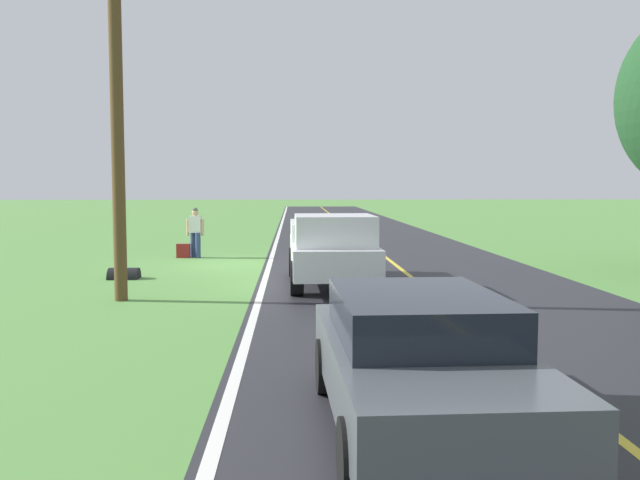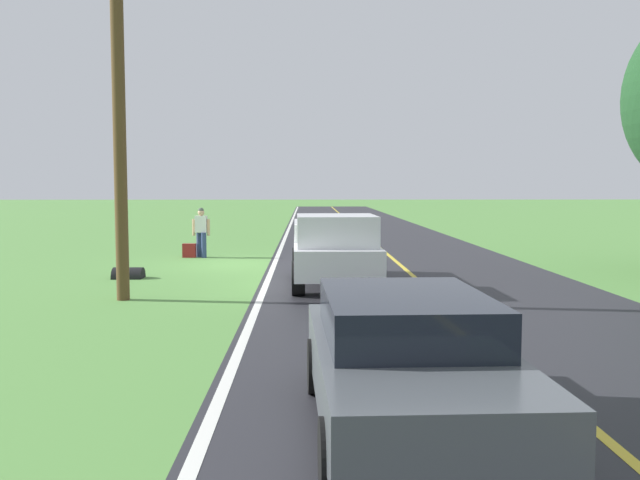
# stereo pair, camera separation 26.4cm
# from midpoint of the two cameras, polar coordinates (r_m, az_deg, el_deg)

# --- Properties ---
(ground_plane) EXTENTS (200.00, 200.00, 0.00)m
(ground_plane) POSITION_cam_midpoint_polar(r_m,az_deg,el_deg) (22.02, -7.45, -2.02)
(ground_plane) COLOR #568E42
(road_surface) EXTENTS (8.37, 120.00, 0.00)m
(road_surface) POSITION_cam_midpoint_polar(r_m,az_deg,el_deg) (22.14, 5.84, -1.96)
(road_surface) COLOR #28282D
(road_surface) RESTS_ON ground
(lane_edge_line) EXTENTS (0.16, 117.60, 0.00)m
(lane_edge_line) POSITION_cam_midpoint_polar(r_m,az_deg,el_deg) (21.94, -4.58, -2.01)
(lane_edge_line) COLOR silver
(lane_edge_line) RESTS_ON ground
(lane_centre_line) EXTENTS (0.14, 117.60, 0.00)m
(lane_centre_line) POSITION_cam_midpoint_polar(r_m,az_deg,el_deg) (22.14, 5.84, -1.96)
(lane_centre_line) COLOR gold
(lane_centre_line) RESTS_ON ground
(hitchhiker_walking) EXTENTS (0.62, 0.52, 1.75)m
(hitchhiker_walking) POSITION_cam_midpoint_polar(r_m,az_deg,el_deg) (24.18, -10.68, 0.86)
(hitchhiker_walking) COLOR navy
(hitchhiker_walking) RESTS_ON ground
(suitcase_carried) EXTENTS (0.47, 0.23, 0.49)m
(suitcase_carried) POSITION_cam_midpoint_polar(r_m,az_deg,el_deg) (24.24, -11.67, -0.89)
(suitcase_carried) COLOR maroon
(suitcase_carried) RESTS_ON ground
(pickup_truck_passing) EXTENTS (2.17, 5.43, 1.82)m
(pickup_truck_passing) POSITION_cam_midpoint_polar(r_m,az_deg,el_deg) (17.01, 0.53, -0.65)
(pickup_truck_passing) COLOR silver
(pickup_truck_passing) RESTS_ON ground
(sedan_ahead_same_lane) EXTENTS (2.04, 4.46, 1.41)m
(sedan_ahead_same_lane) POSITION_cam_midpoint_polar(r_m,az_deg,el_deg) (7.11, 7.27, -9.82)
(sedan_ahead_same_lane) COLOR #4C5156
(sedan_ahead_same_lane) RESTS_ON ground
(utility_pole_roadside) EXTENTS (0.28, 0.28, 7.65)m
(utility_pole_roadside) POSITION_cam_midpoint_polar(r_m,az_deg,el_deg) (15.51, -17.08, 9.22)
(utility_pole_roadside) COLOR brown
(utility_pole_roadside) RESTS_ON ground
(drainage_culvert) EXTENTS (0.80, 0.60, 0.60)m
(drainage_culvert) POSITION_cam_midpoint_polar(r_m,az_deg,el_deg) (19.24, -16.45, -3.13)
(drainage_culvert) COLOR black
(drainage_culvert) RESTS_ON ground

